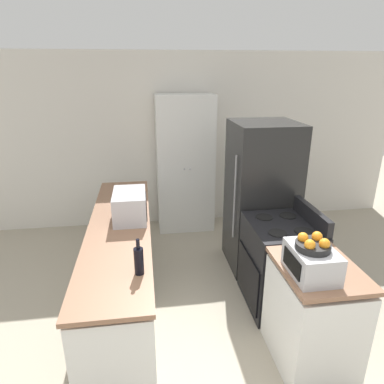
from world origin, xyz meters
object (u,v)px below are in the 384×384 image
object	(u,v)px
wine_bottle	(139,260)
toaster_oven	(311,262)
refrigerator	(261,197)
pantry_cabinet	(185,164)
microwave	(130,206)
stove	(279,264)
fruit_bowl	(313,244)

from	to	relation	value
wine_bottle	toaster_oven	size ratio (longest dim) A/B	0.71
refrigerator	wine_bottle	size ratio (longest dim) A/B	6.26
pantry_cabinet	microwave	distance (m)	1.80
refrigerator	microwave	bearing A→B (deg)	-163.95
stove	toaster_oven	world-z (taller)	toaster_oven
fruit_bowl	stove	bearing A→B (deg)	79.95
refrigerator	toaster_oven	bearing A→B (deg)	-96.49
toaster_oven	fruit_bowl	xyz separation A→B (m)	(-0.01, -0.01, 0.15)
refrigerator	wine_bottle	world-z (taller)	refrigerator
microwave	toaster_oven	xyz separation A→B (m)	(1.35, -1.21, -0.03)
pantry_cabinet	fruit_bowl	bearing A→B (deg)	-78.67
microwave	wine_bottle	bearing A→B (deg)	-85.00
stove	fruit_bowl	distance (m)	1.13
stove	refrigerator	size ratio (longest dim) A/B	0.60
stove	fruit_bowl	size ratio (longest dim) A/B	4.26
stove	fruit_bowl	world-z (taller)	fruit_bowl
refrigerator	microwave	xyz separation A→B (m)	(-1.53, -0.44, 0.16)
wine_bottle	fruit_bowl	bearing A→B (deg)	-9.30
fruit_bowl	pantry_cabinet	bearing A→B (deg)	101.33
stove	wine_bottle	world-z (taller)	wine_bottle
microwave	wine_bottle	distance (m)	1.02
pantry_cabinet	refrigerator	size ratio (longest dim) A/B	1.13
stove	toaster_oven	distance (m)	1.03
stove	fruit_bowl	bearing A→B (deg)	-100.05
wine_bottle	toaster_oven	xyz separation A→B (m)	(1.26, -0.20, -0.00)
toaster_oven	stove	bearing A→B (deg)	80.50
pantry_cabinet	toaster_oven	bearing A→B (deg)	-78.44
refrigerator	wine_bottle	bearing A→B (deg)	-134.77
stove	toaster_oven	size ratio (longest dim) A/B	2.64
pantry_cabinet	fruit_bowl	xyz separation A→B (m)	(0.57, -2.85, 0.16)
stove	microwave	world-z (taller)	microwave
stove	wine_bottle	distance (m)	1.65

